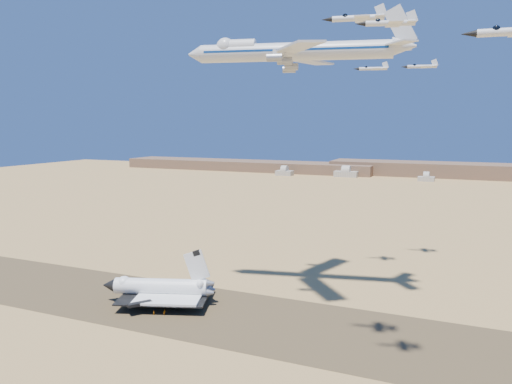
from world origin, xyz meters
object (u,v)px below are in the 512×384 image
at_px(carrier_747, 287,52).
at_px(chase_jet_f, 421,66).
at_px(chase_jet_b, 389,23).
at_px(shuttle, 160,289).
at_px(crew_a, 154,313).
at_px(crew_b, 165,312).
at_px(crew_c, 164,313).
at_px(chase_jet_a, 356,18).
at_px(chase_jet_e, 372,68).

bearing_deg(carrier_747, chase_jet_f, 46.74).
xyz_separation_m(chase_jet_b, chase_jet_f, (-4.94, 126.17, 3.34)).
bearing_deg(shuttle, crew_a, -85.77).
xyz_separation_m(carrier_747, crew_b, (-34.26, -33.33, -94.25)).
bearing_deg(crew_c, carrier_747, -99.30).
height_order(shuttle, crew_b, shuttle).
bearing_deg(crew_b, chase_jet_a, -140.36).
bearing_deg(crew_a, crew_b, -29.98).
height_order(crew_b, chase_jet_b, chase_jet_b).
distance_m(crew_a, chase_jet_a, 120.34).
bearing_deg(chase_jet_f, chase_jet_e, -139.46).
bearing_deg(chase_jet_b, chase_jet_e, 86.03).
height_order(chase_jet_a, chase_jet_e, chase_jet_a).
height_order(shuttle, chase_jet_f, chase_jet_f).
relative_size(shuttle, crew_a, 26.81).
xyz_separation_m(carrier_747, crew_c, (-33.79, -34.68, -94.28)).
bearing_deg(shuttle, chase_jet_e, 26.97).
bearing_deg(chase_jet_a, chase_jet_b, -57.03).
bearing_deg(carrier_747, chase_jet_b, -63.82).
height_order(crew_a, crew_c, crew_c).
bearing_deg(crew_a, shuttle, 42.73).
bearing_deg(crew_c, chase_jet_f, -91.05).
distance_m(shuttle, crew_c, 14.09).
xyz_separation_m(crew_a, crew_c, (3.51, 1.27, 0.02)).
bearing_deg(chase_jet_a, shuttle, 153.16).
height_order(carrier_747, chase_jet_f, carrier_747).
distance_m(chase_jet_a, chase_jet_b, 14.78).
height_order(carrier_747, crew_c, carrier_747).
distance_m(crew_b, chase_jet_f, 157.61).
bearing_deg(crew_c, chase_jet_a, -155.47).
height_order(chase_jet_a, chase_jet_b, chase_jet_a).
distance_m(shuttle, chase_jet_e, 128.19).
distance_m(crew_a, crew_c, 3.73).
xyz_separation_m(shuttle, chase_jet_a, (78.37, -23.03, 89.72)).
xyz_separation_m(chase_jet_a, chase_jet_f, (4.88, 115.80, -0.48)).
bearing_deg(chase_jet_a, crew_a, 160.56).
relative_size(chase_jet_a, chase_jet_f, 1.01).
xyz_separation_m(crew_b, chase_jet_b, (80.21, -24.58, 90.75)).
bearing_deg(shuttle, carrier_747, 11.04).
bearing_deg(crew_b, carrier_747, -84.74).
relative_size(shuttle, chase_jet_f, 2.71).
height_order(shuttle, crew_c, shuttle).
bearing_deg(crew_a, chase_jet_f, -17.52).
relative_size(crew_c, chase_jet_e, 0.11).
bearing_deg(crew_b, shuttle, 3.15).
relative_size(shuttle, chase_jet_e, 3.00).
xyz_separation_m(shuttle, carrier_747, (42.23, 24.51, 89.40)).
relative_size(carrier_747, chase_jet_e, 5.77).
xyz_separation_m(chase_jet_e, chase_jet_f, (17.67, 24.72, 2.64)).
distance_m(carrier_747, crew_a, 107.59).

